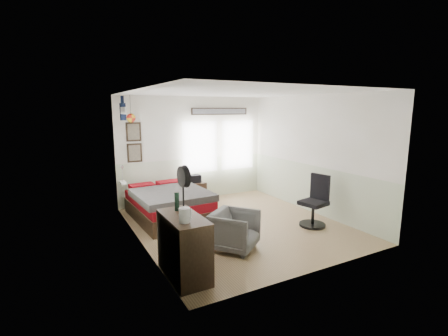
# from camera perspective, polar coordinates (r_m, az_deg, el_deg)

# --- Properties ---
(ground_plane) EXTENTS (4.00, 4.50, 0.01)m
(ground_plane) POSITION_cam_1_polar(r_m,az_deg,el_deg) (6.88, 2.34, -9.97)
(ground_plane) COLOR #92704C
(room_shell) EXTENTS (4.02, 4.52, 2.71)m
(room_shell) POSITION_cam_1_polar(r_m,az_deg,el_deg) (6.62, 1.04, 3.66)
(room_shell) COLOR beige
(room_shell) RESTS_ON ground_plane
(wall_decor) EXTENTS (3.55, 1.32, 1.44)m
(wall_decor) POSITION_cam_1_polar(r_m,az_deg,el_deg) (7.83, -12.08, 8.05)
(wall_decor) COLOR black
(wall_decor) RESTS_ON room_shell
(bed) EXTENTS (1.55, 2.09, 0.65)m
(bed) POSITION_cam_1_polar(r_m,az_deg,el_deg) (7.28, -9.70, -6.30)
(bed) COLOR #2F1F15
(bed) RESTS_ON ground_plane
(dresser) EXTENTS (0.48, 1.00, 0.90)m
(dresser) POSITION_cam_1_polar(r_m,az_deg,el_deg) (4.80, -7.08, -13.50)
(dresser) COLOR #2F1F15
(dresser) RESTS_ON ground_plane
(armchair) EXTENTS (1.02, 1.03, 0.67)m
(armchair) POSITION_cam_1_polar(r_m,az_deg,el_deg) (5.65, 1.86, -10.91)
(armchair) COLOR #555555
(armchair) RESTS_ON ground_plane
(nightstand) EXTENTS (0.56, 0.46, 0.53)m
(nightstand) POSITION_cam_1_polar(r_m,az_deg,el_deg) (8.39, -5.28, -4.31)
(nightstand) COLOR #2F1F15
(nightstand) RESTS_ON ground_plane
(task_chair) EXTENTS (0.56, 0.56, 1.07)m
(task_chair) POSITION_cam_1_polar(r_m,az_deg,el_deg) (6.96, 15.70, -6.31)
(task_chair) COLOR black
(task_chair) RESTS_ON ground_plane
(kettle) EXTENTS (0.17, 0.15, 0.20)m
(kettle) POSITION_cam_1_polar(r_m,az_deg,el_deg) (4.37, -6.95, -8.23)
(kettle) COLOR silver
(kettle) RESTS_ON dresser
(bottle) EXTENTS (0.07, 0.07, 0.28)m
(bottle) POSITION_cam_1_polar(r_m,az_deg,el_deg) (4.85, -8.29, -5.86)
(bottle) COLOR black
(bottle) RESTS_ON dresser
(stand_fan) EXTENTS (0.09, 0.31, 0.75)m
(stand_fan) POSITION_cam_1_polar(r_m,az_deg,el_deg) (4.38, -7.11, -1.67)
(stand_fan) COLOR black
(stand_fan) RESTS_ON dresser
(black_bag) EXTENTS (0.33, 0.22, 0.20)m
(black_bag) POSITION_cam_1_polar(r_m,az_deg,el_deg) (8.31, -5.32, -1.90)
(black_bag) COLOR black
(black_bag) RESTS_ON nightstand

